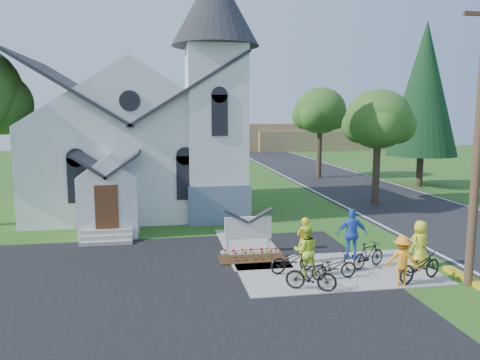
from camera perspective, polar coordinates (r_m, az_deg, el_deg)
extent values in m
plane|color=#295D1A|center=(16.48, 7.29, -11.85)|extent=(120.00, 120.00, 0.00)
cube|color=black|center=(14.18, -19.32, -15.64)|extent=(20.00, 16.00, 0.02)
cube|color=black|center=(33.65, 16.20, -1.75)|extent=(8.00, 90.00, 0.02)
cube|color=gray|center=(17.39, 11.63, -10.78)|extent=(7.00, 4.00, 0.05)
cube|color=white|center=(28.00, -12.48, 1.59)|extent=(11.00, 9.00, 5.00)
cube|color=slate|center=(25.09, -2.87, -2.45)|extent=(3.20, 3.20, 2.00)
cube|color=white|center=(24.69, -2.93, 5.56)|extent=(3.00, 3.00, 9.00)
cone|color=#26252A|center=(25.24, -3.05, 20.47)|extent=(4.50, 4.50, 4.00)
cube|color=white|center=(22.62, -15.61, -2.89)|extent=(2.60, 2.40, 2.80)
cube|color=#542E18|center=(21.40, -15.95, -3.25)|extent=(1.00, 0.10, 2.00)
cube|color=gray|center=(19.14, 0.99, -8.75)|extent=(2.20, 0.40, 0.10)
cube|color=white|center=(18.87, -1.56, -7.42)|extent=(0.12, 0.12, 1.00)
cube|color=white|center=(19.17, 3.51, -7.18)|extent=(0.12, 0.12, 1.00)
cube|color=white|center=(18.87, 1.00, -5.85)|extent=(1.90, 0.14, 0.90)
cube|color=#361B0E|center=(18.30, 1.52, -9.61)|extent=(2.60, 1.10, 0.07)
cylinder|color=#483224|center=(16.59, 27.10, 5.13)|extent=(0.28, 0.28, 10.00)
cylinder|color=#33221C|center=(30.04, 16.26, 0.98)|extent=(0.44, 0.44, 4.05)
ellipsoid|color=#2D5B1F|center=(29.83, 16.51, 7.13)|extent=(4.00, 4.00, 3.60)
cylinder|color=#33221C|center=(41.25, 9.63, 3.38)|extent=(0.44, 0.44, 4.50)
ellipsoid|color=#2D5B1F|center=(41.11, 9.75, 8.35)|extent=(4.40, 4.40, 3.96)
cylinder|color=#33221C|center=(38.46, 21.05, 1.03)|extent=(0.50, 0.50, 2.40)
cone|color=black|center=(38.24, 21.53, 10.29)|extent=(5.20, 5.20, 10.00)
cube|color=olive|center=(71.67, -1.16, 5.29)|extent=(60.00, 8.00, 4.00)
cube|color=olive|center=(73.05, -13.98, 5.74)|extent=(30.00, 6.00, 5.60)
cube|color=olive|center=(73.87, 11.49, 4.83)|extent=(25.00, 6.00, 3.00)
imported|color=yellow|center=(17.84, 7.81, -7.23)|extent=(0.73, 0.60, 1.72)
imported|color=black|center=(16.80, 6.44, -9.63)|extent=(1.81, 0.96, 0.90)
imported|color=#B8E92B|center=(16.45, 8.04, -8.48)|extent=(0.91, 0.74, 1.76)
imported|color=black|center=(15.22, 8.65, -11.44)|extent=(1.67, 1.10, 0.98)
imported|color=blue|center=(18.50, 13.51, -6.42)|extent=(1.22, 0.69, 1.97)
imported|color=black|center=(16.37, 11.35, -10.31)|extent=(1.68, 0.71, 0.86)
imported|color=orange|center=(16.32, 19.16, -9.24)|extent=(1.21, 0.99, 1.63)
imported|color=black|center=(17.78, 15.40, -8.80)|extent=(1.62, 1.05, 0.95)
imported|color=yellow|center=(18.45, 21.09, -7.22)|extent=(0.96, 0.79, 1.70)
imported|color=black|center=(16.96, 21.07, -9.76)|extent=(2.07, 1.35, 1.03)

